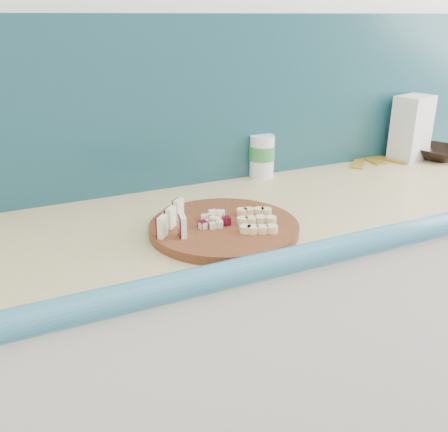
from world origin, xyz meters
name	(u,v)px	position (x,y,z in m)	size (l,w,h in m)	color
kitchen_counter	(350,317)	(0.10, 1.50, 0.46)	(2.20, 0.63, 0.91)	white
backsplash	(314,94)	(0.10, 1.79, 1.16)	(2.20, 0.02, 0.50)	teal
cutting_board	(224,228)	(-0.42, 1.40, 0.92)	(0.37, 0.37, 0.02)	#461C0F
apple_wedges	(173,220)	(-0.54, 1.42, 0.96)	(0.10, 0.14, 0.05)	#FDF5CA
apple_chunks	(215,220)	(-0.44, 1.41, 0.94)	(0.06, 0.06, 0.02)	beige
banana_slices	(256,220)	(-0.35, 1.37, 0.94)	(0.13, 0.15, 0.02)	beige
brown_bowl	(438,153)	(0.59, 1.67, 0.93)	(0.18, 0.18, 0.04)	black
flour_bag	(411,128)	(0.48, 1.71, 1.03)	(0.13, 0.10, 0.23)	silver
canister	(262,155)	(-0.11, 1.76, 0.98)	(0.08, 0.08, 0.14)	white
banana_peel	(371,160)	(0.35, 1.75, 0.91)	(0.24, 0.21, 0.01)	gold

